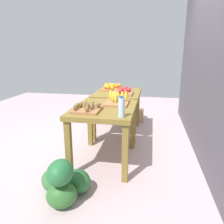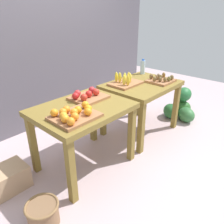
% 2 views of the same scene
% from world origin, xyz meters
% --- Properties ---
extents(ground_plane, '(8.00, 8.00, 0.00)m').
position_xyz_m(ground_plane, '(0.00, 0.00, 0.00)').
color(ground_plane, '#C2A8AE').
extents(back_wall, '(4.40, 0.12, 3.00)m').
position_xyz_m(back_wall, '(0.00, 1.35, 1.50)').
color(back_wall, '#5D5862').
rests_on(back_wall, ground_plane).
extents(display_table_left, '(1.04, 0.80, 0.77)m').
position_xyz_m(display_table_left, '(-0.56, 0.00, 0.66)').
color(display_table_left, olive).
rests_on(display_table_left, ground_plane).
extents(display_table_right, '(1.04, 0.80, 0.77)m').
position_xyz_m(display_table_right, '(0.56, 0.00, 0.66)').
color(display_table_right, olive).
rests_on(display_table_right, ground_plane).
extents(orange_bin, '(0.45, 0.37, 0.11)m').
position_xyz_m(orange_bin, '(-0.80, -0.16, 0.82)').
color(orange_bin, '#A46C44').
rests_on(orange_bin, display_table_left).
extents(apple_bin, '(0.40, 0.34, 0.11)m').
position_xyz_m(apple_bin, '(-0.37, 0.12, 0.81)').
color(apple_bin, '#A46C44').
rests_on(apple_bin, display_table_left).
extents(banana_crate, '(0.44, 0.32, 0.17)m').
position_xyz_m(banana_crate, '(0.34, 0.13, 0.82)').
color(banana_crate, '#A46C44').
rests_on(banana_crate, display_table_right).
extents(kiwi_bin, '(0.36, 0.32, 0.10)m').
position_xyz_m(kiwi_bin, '(0.79, -0.16, 0.81)').
color(kiwi_bin, '#A46C44').
rests_on(kiwi_bin, display_table_right).
extents(water_bottle, '(0.07, 0.07, 0.24)m').
position_xyz_m(water_bottle, '(0.97, 0.28, 0.89)').
color(water_bottle, silver).
rests_on(water_bottle, display_table_right).
extents(watermelon_pile, '(0.63, 0.66, 0.50)m').
position_xyz_m(watermelon_pile, '(1.44, -0.24, 0.18)').
color(watermelon_pile, '#2F692D').
rests_on(watermelon_pile, ground_plane).
extents(wicker_basket, '(0.30, 0.30, 0.22)m').
position_xyz_m(wicker_basket, '(-1.36, -0.35, 0.12)').
color(wicker_basket, '#836042').
rests_on(wicker_basket, ground_plane).
extents(cardboard_produce_box, '(0.40, 0.30, 0.25)m').
position_xyz_m(cardboard_produce_box, '(-1.38, 0.30, 0.13)').
color(cardboard_produce_box, tan).
rests_on(cardboard_produce_box, ground_plane).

